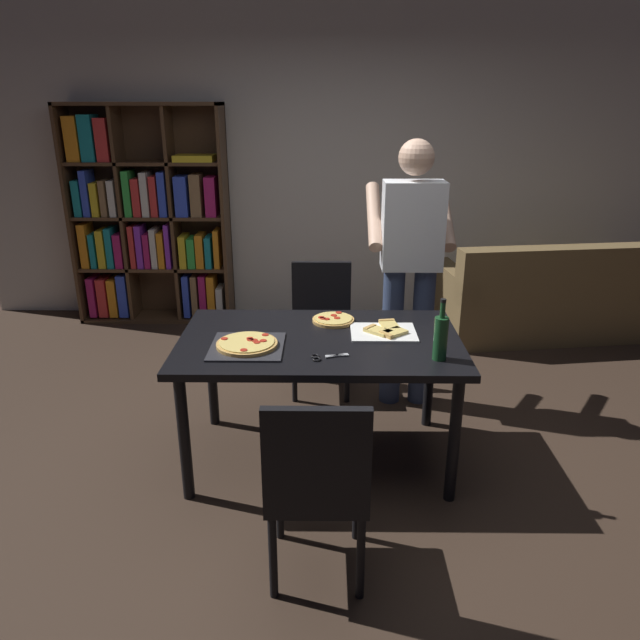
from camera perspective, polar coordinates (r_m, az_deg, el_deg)
ground_plane at (r=3.57m, az=-0.03°, el=-12.99°), size 12.00×12.00×0.00m
back_wall at (r=5.61m, az=0.29°, el=14.63°), size 6.40×0.10×2.80m
dining_table at (r=3.25m, az=-0.03°, el=-3.03°), size 1.53×0.93×0.75m
chair_near_camera at (r=2.50m, az=-0.29°, el=-15.15°), size 0.42×0.42×0.90m
chair_far_side at (r=4.19m, az=0.12°, el=0.11°), size 0.42×0.42×0.90m
couch at (r=5.56m, az=20.30°, el=1.73°), size 1.80×1.07×0.85m
bookshelf at (r=5.69m, az=-16.18°, el=9.07°), size 1.40×0.35×1.95m
person_serving_pizza at (r=3.87m, az=8.70°, el=5.72°), size 0.55×0.54×1.75m
pepperoni_pizza_on_tray at (r=3.12m, az=-7.03°, el=-2.37°), size 0.38×0.38×0.04m
pizza_slices_on_towel at (r=3.31m, az=6.23°, el=-1.05°), size 0.36×0.29×0.03m
wine_bottle at (r=2.98m, az=11.52°, el=-1.60°), size 0.07×0.07×0.32m
kitchen_scissors at (r=2.98m, az=0.32°, el=-3.56°), size 0.20×0.10×0.01m
second_pizza_plain at (r=3.46m, az=1.28°, el=0.03°), size 0.24×0.24×0.03m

